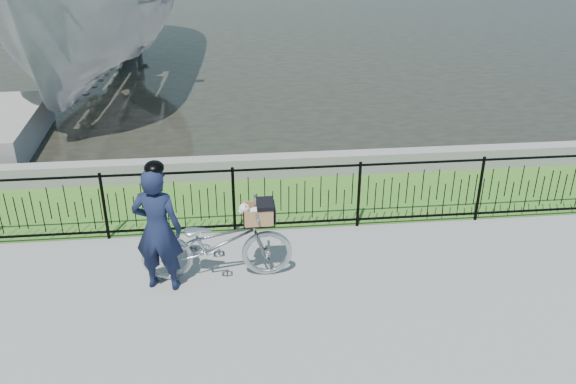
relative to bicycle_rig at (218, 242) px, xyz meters
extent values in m
plane|color=gray|center=(1.26, -0.40, -0.57)|extent=(120.00, 120.00, 0.00)
cube|color=#3C6E22|center=(1.26, 2.20, -0.56)|extent=(60.00, 2.00, 0.01)
cube|color=gray|center=(1.26, 3.20, -0.37)|extent=(60.00, 0.30, 0.40)
imported|color=#A5AAB1|center=(-0.01, 0.00, -0.01)|extent=(2.13, 0.74, 1.12)
cube|color=black|center=(0.58, 0.00, 0.30)|extent=(0.38, 0.18, 0.02)
cube|color=#997147|center=(0.58, 0.00, 0.30)|extent=(0.43, 0.32, 0.01)
cube|color=#997147|center=(0.58, 0.15, 0.42)|extent=(0.43, 0.01, 0.26)
cube|color=#997147|center=(0.58, -0.15, 0.42)|extent=(0.43, 0.02, 0.26)
cube|color=#997147|center=(0.79, 0.00, 0.42)|extent=(0.02, 0.32, 0.26)
cube|color=#997147|center=(0.38, 0.00, 0.42)|extent=(0.01, 0.32, 0.26)
cube|color=black|center=(0.68, 0.00, 0.58)|extent=(0.23, 0.34, 0.06)
cube|color=black|center=(0.81, 0.00, 0.45)|extent=(0.02, 0.34, 0.20)
ellipsoid|color=silver|center=(0.56, 0.00, 0.43)|extent=(0.31, 0.22, 0.20)
sphere|color=silver|center=(0.39, -0.02, 0.53)|extent=(0.15, 0.15, 0.15)
sphere|color=silver|center=(0.34, -0.04, 0.50)|extent=(0.07, 0.07, 0.07)
sphere|color=black|center=(0.32, -0.05, 0.50)|extent=(0.02, 0.02, 0.02)
cone|color=#A56D44|center=(0.39, 0.04, 0.59)|extent=(0.06, 0.08, 0.08)
cone|color=#A56D44|center=(0.41, -0.06, 0.59)|extent=(0.06, 0.08, 0.08)
imported|color=#131A35|center=(-0.79, -0.16, 0.36)|extent=(0.76, 0.58, 1.85)
ellipsoid|color=black|center=(-0.79, -0.16, 1.26)|extent=(0.26, 0.29, 0.18)
imported|color=#B1B1B1|center=(-2.91, 8.87, 1.49)|extent=(4.98, 10.97, 4.11)
camera|label=1|loc=(0.23, -7.71, 4.82)|focal=40.00mm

